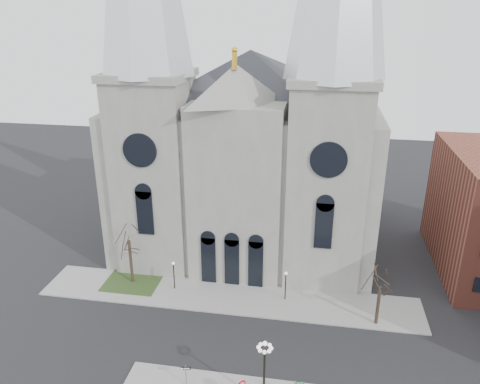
# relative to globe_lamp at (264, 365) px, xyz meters

# --- Properties ---
(ground) EXTENTS (160.00, 160.00, 0.00)m
(ground) POSITION_rel_globe_lamp_xyz_m (-5.46, 2.55, -3.78)
(ground) COLOR black
(ground) RESTS_ON ground
(sidewalk_far) EXTENTS (40.00, 6.00, 0.14)m
(sidewalk_far) POSITION_rel_globe_lamp_xyz_m (-5.46, 13.55, -3.71)
(sidewalk_far) COLOR gray
(sidewalk_far) RESTS_ON ground
(grass_patch) EXTENTS (6.00, 5.00, 0.18)m
(grass_patch) POSITION_rel_globe_lamp_xyz_m (-16.46, 14.55, -3.69)
(grass_patch) COLOR #2D421C
(grass_patch) RESTS_ON ground
(cathedral) EXTENTS (33.00, 26.66, 54.00)m
(cathedral) POSITION_rel_globe_lamp_xyz_m (-5.46, 25.41, 14.70)
(cathedral) COLOR gray
(cathedral) RESTS_ON ground
(tree_left) EXTENTS (3.20, 3.20, 7.50)m
(tree_left) POSITION_rel_globe_lamp_xyz_m (-16.46, 14.55, 1.81)
(tree_left) COLOR #2D2119
(tree_left) RESTS_ON ground
(tree_right) EXTENTS (3.20, 3.20, 6.00)m
(tree_right) POSITION_rel_globe_lamp_xyz_m (9.54, 11.55, 0.69)
(tree_right) COLOR #2D2119
(tree_right) RESTS_ON ground
(ped_lamp_left) EXTENTS (0.32, 0.32, 3.26)m
(ped_lamp_left) POSITION_rel_globe_lamp_xyz_m (-11.46, 14.05, -1.45)
(ped_lamp_left) COLOR black
(ped_lamp_left) RESTS_ON sidewalk_far
(ped_lamp_right) EXTENTS (0.32, 0.32, 3.26)m
(ped_lamp_right) POSITION_rel_globe_lamp_xyz_m (0.54, 14.05, -1.45)
(ped_lamp_right) COLOR black
(ped_lamp_right) RESTS_ON sidewalk_far
(globe_lamp) EXTENTS (1.31, 1.31, 5.79)m
(globe_lamp) POSITION_rel_globe_lamp_xyz_m (0.00, 0.00, 0.00)
(globe_lamp) COLOR black
(globe_lamp) RESTS_ON sidewalk_near
(one_way_sign) EXTENTS (0.84, 0.20, 1.94)m
(one_way_sign) POSITION_rel_globe_lamp_xyz_m (-6.38, 0.73, -2.31)
(one_way_sign) COLOR slate
(one_way_sign) RESTS_ON sidewalk_near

